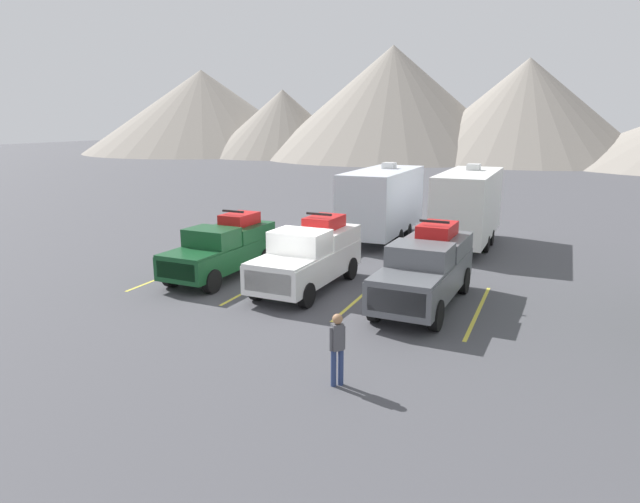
# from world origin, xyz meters

# --- Properties ---
(ground_plane) EXTENTS (240.00, 240.00, 0.00)m
(ground_plane) POSITION_xyz_m (0.00, 0.00, 0.00)
(ground_plane) COLOR #47474C
(pickup_truck_a) EXTENTS (2.22, 5.33, 2.48)m
(pickup_truck_a) POSITION_xyz_m (-3.81, 1.37, 1.13)
(pickup_truck_a) COLOR #144723
(pickup_truck_a) RESTS_ON ground
(pickup_truck_b) EXTENTS (2.31, 5.60, 2.61)m
(pickup_truck_b) POSITION_xyz_m (-0.14, 1.32, 1.20)
(pickup_truck_b) COLOR white
(pickup_truck_b) RESTS_ON ground
(pickup_truck_c) EXTENTS (2.31, 5.94, 2.67)m
(pickup_truck_c) POSITION_xyz_m (4.16, 1.06, 1.23)
(pickup_truck_c) COLOR #595B60
(pickup_truck_c) RESTS_ON ground
(lot_stripe_a) EXTENTS (0.12, 5.50, 0.01)m
(lot_stripe_a) POSITION_xyz_m (-5.91, 0.98, 0.00)
(lot_stripe_a) COLOR gold
(lot_stripe_a) RESTS_ON ground
(lot_stripe_b) EXTENTS (0.12, 5.50, 0.01)m
(lot_stripe_b) POSITION_xyz_m (-1.97, 0.98, 0.00)
(lot_stripe_b) COLOR gold
(lot_stripe_b) RESTS_ON ground
(lot_stripe_c) EXTENTS (0.12, 5.50, 0.01)m
(lot_stripe_c) POSITION_xyz_m (1.97, 0.98, 0.00)
(lot_stripe_c) COLOR gold
(lot_stripe_c) RESTS_ON ground
(lot_stripe_d) EXTENTS (0.12, 5.50, 0.01)m
(lot_stripe_d) POSITION_xyz_m (5.91, 0.98, 0.00)
(lot_stripe_d) COLOR gold
(lot_stripe_d) RESTS_ON ground
(camper_trailer_a) EXTENTS (2.58, 8.08, 3.81)m
(camper_trailer_a) POSITION_xyz_m (-0.20, 10.44, 2.01)
(camper_trailer_a) COLOR silver
(camper_trailer_a) RESTS_ON ground
(camper_trailer_b) EXTENTS (2.39, 8.05, 3.88)m
(camper_trailer_b) POSITION_xyz_m (4.04, 10.40, 2.04)
(camper_trailer_b) COLOR white
(camper_trailer_b) RESTS_ON ground
(person_a) EXTENTS (0.32, 0.32, 1.73)m
(person_a) POSITION_xyz_m (3.64, -5.55, 1.00)
(person_a) COLOR navy
(person_a) RESTS_ON ground
(mountain_ridge) EXTENTS (146.01, 46.36, 17.35)m
(mountain_ridge) POSITION_xyz_m (-7.16, 73.64, 7.17)
(mountain_ridge) COLOR gray
(mountain_ridge) RESTS_ON ground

